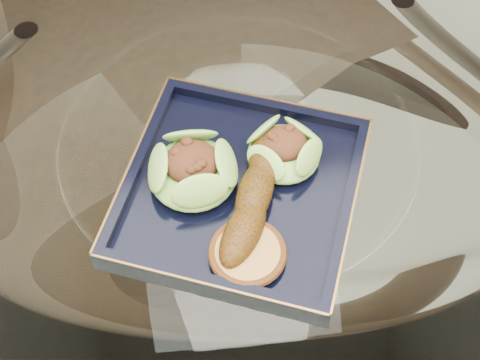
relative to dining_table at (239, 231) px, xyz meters
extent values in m
cylinder|color=white|center=(0.00, 0.00, 0.16)|extent=(1.10, 1.10, 0.01)
torus|color=black|center=(0.00, 0.00, 0.16)|extent=(1.13, 1.13, 0.02)
torus|color=black|center=(0.00, 0.00, -0.48)|extent=(0.81, 0.81, 0.02)
cylinder|color=black|center=(0.28, 0.28, -0.22)|extent=(0.04, 0.04, 0.75)
cylinder|color=black|center=(-0.28, 0.28, -0.22)|extent=(0.04, 0.04, 0.75)
cube|color=#321D10|center=(-0.04, 0.42, -0.11)|extent=(0.57, 0.57, 0.04)
cylinder|color=#321D10|center=(-0.14, 0.18, -0.36)|extent=(0.03, 0.03, 0.47)
cylinder|color=#321D10|center=(0.20, 0.32, -0.36)|extent=(0.03, 0.03, 0.47)
cylinder|color=#321D10|center=(-0.28, 0.52, -0.36)|extent=(0.03, 0.03, 0.47)
cylinder|color=#321D10|center=(0.06, 0.66, -0.36)|extent=(0.03, 0.03, 0.47)
cube|color=black|center=(0.00, -0.05, 0.17)|extent=(0.35, 0.35, 0.02)
ellipsoid|color=#55932A|center=(-0.06, -0.03, 0.20)|extent=(0.14, 0.14, 0.04)
ellipsoid|color=#6BAF32|center=(0.05, -0.01, 0.20)|extent=(0.11, 0.11, 0.03)
ellipsoid|color=#5A3509|center=(0.01, -0.06, 0.20)|extent=(0.11, 0.19, 0.04)
cylinder|color=#C48141|center=(-0.01, -0.13, 0.19)|extent=(0.09, 0.09, 0.01)
camera|label=1|loc=(-0.05, -0.47, 0.85)|focal=50.00mm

